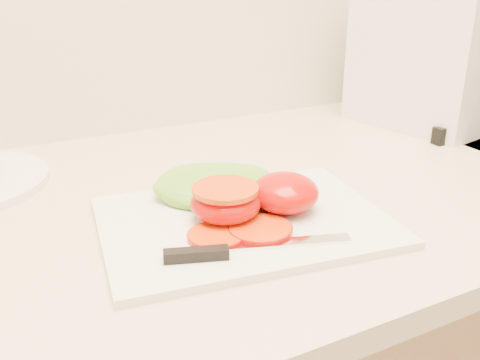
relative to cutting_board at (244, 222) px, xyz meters
name	(u,v)px	position (x,y,z in m)	size (l,w,h in m)	color
cutting_board	(244,222)	(0.00, 0.00, 0.00)	(0.33, 0.24, 0.01)	white
tomato_half_dome	(285,193)	(0.05, 0.00, 0.03)	(0.08, 0.08, 0.05)	#B31000
tomato_half_cut	(226,202)	(-0.02, 0.01, 0.03)	(0.08, 0.08, 0.04)	#B31000
tomato_slice_0	(260,229)	(0.00, -0.04, 0.01)	(0.07, 0.07, 0.01)	#DB560A
tomato_slice_1	(216,236)	(-0.05, -0.03, 0.01)	(0.06, 0.06, 0.01)	#DB560A
lettuce_leaf_0	(216,186)	(0.00, 0.07, 0.02)	(0.16, 0.11, 0.03)	#6ABD32
lettuce_leaf_1	(245,183)	(0.04, 0.07, 0.02)	(0.12, 0.08, 0.03)	#6ABD32
knife	(234,249)	(-0.05, -0.07, 0.01)	(0.20, 0.06, 0.01)	silver
appliance	(434,44)	(0.52, 0.23, 0.15)	(0.20, 0.25, 0.30)	silver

